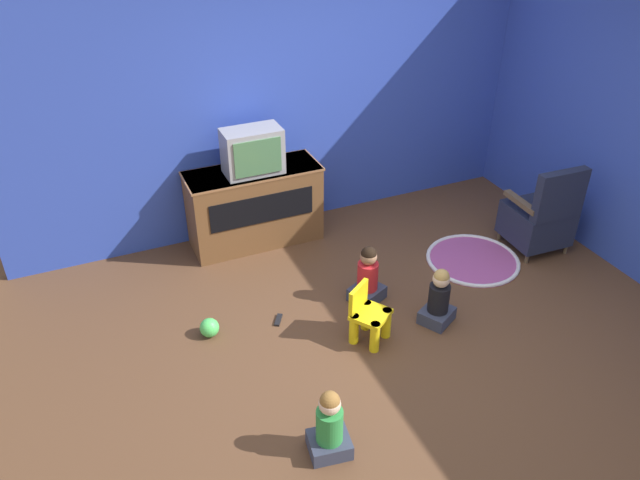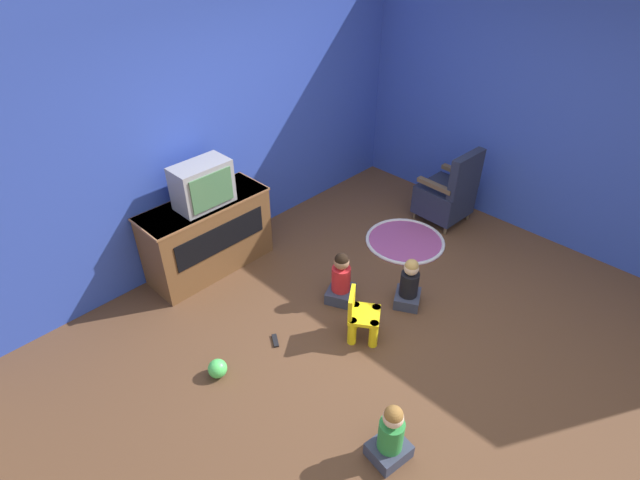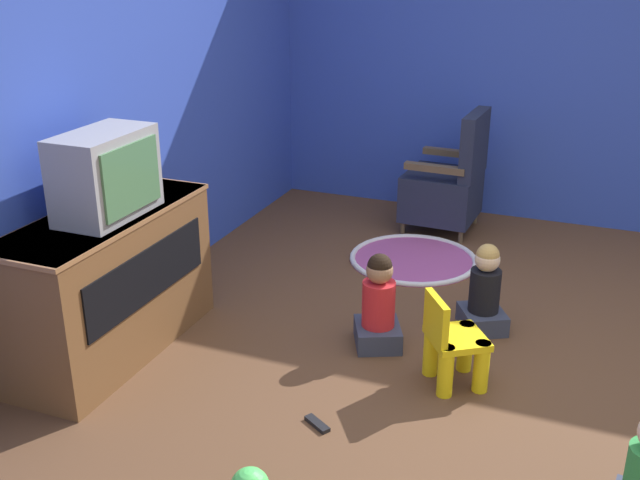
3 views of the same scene
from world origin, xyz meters
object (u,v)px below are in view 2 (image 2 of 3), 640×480
object	(u,v)px
child_watching_right	(409,285)
toy_ball	(218,369)
child_watching_left	(341,280)
remote_control	(275,341)
yellow_kid_chair	(362,319)
child_watching_center	(391,436)
television	(203,185)
tv_cabinet	(208,235)
black_armchair	(448,194)

from	to	relation	value
child_watching_right	toy_ball	xyz separation A→B (m)	(-1.82, 0.60, -0.15)
child_watching_left	remote_control	size ratio (longest dim) A/B	3.65
yellow_kid_chair	child_watching_center	bearing A→B (deg)	-164.26
child_watching_left	child_watching_center	size ratio (longest dim) A/B	1.02
toy_ball	remote_control	size ratio (longest dim) A/B	1.07
remote_control	yellow_kid_chair	bearing A→B (deg)	-97.78
television	child_watching_right	distance (m)	2.19
tv_cabinet	child_watching_left	distance (m)	1.46
tv_cabinet	yellow_kid_chair	xyz separation A→B (m)	(0.35, -1.80, -0.20)
tv_cabinet	child_watching_left	bearing A→B (deg)	-66.14
child_watching_left	remote_control	xyz separation A→B (m)	(-0.83, 0.03, -0.23)
child_watching_center	child_watching_right	size ratio (longest dim) A/B	1.01
television	black_armchair	xyz separation A→B (m)	(2.52, -1.22, -0.65)
black_armchair	child_watching_center	world-z (taller)	black_armchair
tv_cabinet	remote_control	world-z (taller)	tv_cabinet
remote_control	toy_ball	bearing A→B (deg)	116.44
television	yellow_kid_chair	bearing A→B (deg)	-78.54
black_armchair	yellow_kid_chair	distance (m)	2.23
yellow_kid_chair	toy_ball	size ratio (longest dim) A/B	3.06
black_armchair	child_watching_right	size ratio (longest dim) A/B	1.78
television	toy_ball	bearing A→B (deg)	-124.81
television	child_watching_left	world-z (taller)	television
tv_cabinet	child_watching_right	bearing A→B (deg)	-61.62
tv_cabinet	television	bearing A→B (deg)	-90.00
black_armchair	child_watching_right	bearing A→B (deg)	23.06
child_watching_left	toy_ball	bearing A→B (deg)	151.94
black_armchair	toy_ball	size ratio (longest dim) A/B	5.88
yellow_kid_chair	child_watching_right	world-z (taller)	child_watching_right
television	black_armchair	distance (m)	2.87
tv_cabinet	remote_control	bearing A→B (deg)	-100.73
tv_cabinet	yellow_kid_chair	size ratio (longest dim) A/B	2.68
tv_cabinet	black_armchair	size ratio (longest dim) A/B	1.40
tv_cabinet	toy_ball	xyz separation A→B (m)	(-0.83, -1.24, -0.33)
child_watching_center	child_watching_right	bearing A→B (deg)	40.40
child_watching_center	tv_cabinet	bearing A→B (deg)	90.14
tv_cabinet	television	size ratio (longest dim) A/B	2.39
yellow_kid_chair	remote_control	world-z (taller)	yellow_kid_chair
child_watching_center	child_watching_right	xyz separation A→B (m)	(1.40, 0.87, -0.00)
child_watching_center	toy_ball	xyz separation A→B (m)	(-0.43, 1.46, -0.15)
toy_ball	remote_control	world-z (taller)	toy_ball
child_watching_left	black_armchair	bearing A→B (deg)	-22.87
child_watching_left	toy_ball	xyz separation A→B (m)	(-1.42, 0.09, -0.16)
toy_ball	television	bearing A→B (deg)	55.19
tv_cabinet	child_watching_left	size ratio (longest dim) A/B	2.40
tv_cabinet	television	world-z (taller)	television
television	remote_control	bearing A→B (deg)	-101.15
black_armchair	child_watching_left	bearing A→B (deg)	4.29
black_armchair	yellow_kid_chair	size ratio (longest dim) A/B	1.92
child_watching_left	toy_ball	distance (m)	1.43
television	toy_ball	world-z (taller)	television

